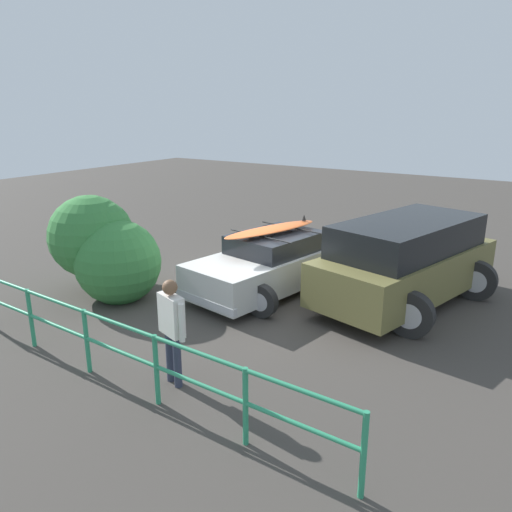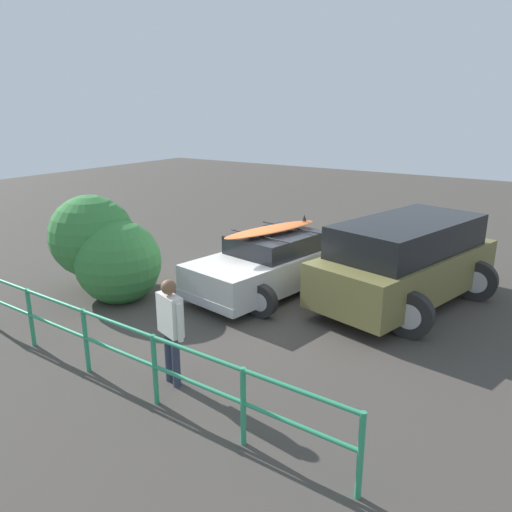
% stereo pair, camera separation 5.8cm
% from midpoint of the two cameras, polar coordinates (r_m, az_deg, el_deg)
% --- Properties ---
extents(ground_plane, '(44.00, 44.00, 0.02)m').
position_cam_midpoint_polar(ground_plane, '(10.80, 0.54, -4.77)').
color(ground_plane, '#423D38').
rests_on(ground_plane, ground).
extents(sedan_car, '(2.73, 4.22, 1.57)m').
position_cam_midpoint_polar(sedan_car, '(11.02, 1.97, -0.80)').
color(sedan_car, silver).
rests_on(sedan_car, ground).
extents(suv_car, '(3.26, 4.74, 1.78)m').
position_cam_midpoint_polar(suv_car, '(10.63, 16.98, -0.53)').
color(suv_car, brown).
rests_on(suv_car, ground).
extents(person_bystander, '(0.61, 0.32, 1.63)m').
position_cam_midpoint_polar(person_bystander, '(7.31, -9.53, -7.51)').
color(person_bystander, '#33384C').
rests_on(person_bystander, ground).
extents(railing_fence, '(7.58, 0.34, 1.04)m').
position_cam_midpoint_polar(railing_fence, '(7.51, -15.33, -9.68)').
color(railing_fence, '#2D9366').
rests_on(railing_fence, ground).
extents(bush_near_left, '(2.57, 2.17, 2.25)m').
position_cam_midpoint_polar(bush_near_left, '(11.24, -16.62, 0.74)').
color(bush_near_left, brown).
rests_on(bush_near_left, ground).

